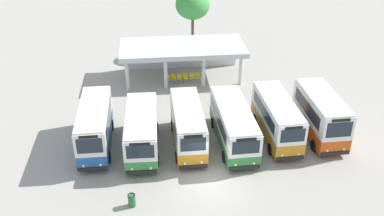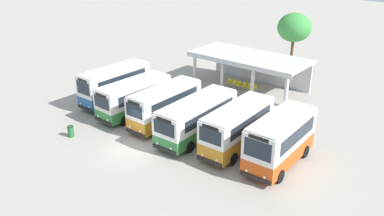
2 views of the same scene
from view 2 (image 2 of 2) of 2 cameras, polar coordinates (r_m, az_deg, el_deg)
name	(u,v)px [view 2 (image 2 of 2)]	position (r m, az deg, el deg)	size (l,w,h in m)	color
ground_plane	(134,149)	(29.46, -8.51, -5.92)	(180.00, 180.00, 0.00)	#A39E93
city_bus_nearest_orange	(115,84)	(37.37, -11.24, 3.54)	(2.28, 7.23, 3.40)	black
city_bus_second_in_row	(134,96)	(34.48, -8.45, 1.73)	(2.53, 7.15, 3.07)	black
city_bus_middle_cream	(165,104)	(32.28, -3.97, 0.57)	(2.32, 7.09, 3.25)	black
city_bus_fourth_amber	(197,117)	(30.17, 0.74, -1.26)	(2.63, 7.91, 3.08)	black
city_bus_fifth_blue	(237,126)	(28.59, 6.67, -2.63)	(2.46, 7.18, 3.31)	black
city_bus_far_end_green	(280,139)	(27.03, 12.82, -4.43)	(2.56, 6.62, 3.55)	black
terminal_canopy	(252,62)	(41.24, 8.80, 6.70)	(12.15, 5.52, 3.40)	silver
waiting_chair_end_by_column	(229,82)	(41.27, 5.45, 3.82)	(0.46, 0.46, 0.86)	slate
waiting_chair_second_from_end	(234,83)	(41.01, 6.20, 3.66)	(0.46, 0.46, 0.86)	slate
waiting_chair_middle_seat	(239,84)	(40.65, 6.86, 3.45)	(0.46, 0.46, 0.86)	slate
waiting_chair_fourth_seat	(244,85)	(40.44, 7.66, 3.30)	(0.46, 0.46, 0.86)	slate
waiting_chair_fifth_seat	(249,87)	(40.13, 8.38, 3.09)	(0.46, 0.46, 0.86)	slate
waiting_chair_far_end_seat	(254,88)	(39.84, 9.11, 2.89)	(0.46, 0.46, 0.86)	slate
roadside_tree_behind_canopy	(294,28)	(44.79, 14.78, 11.31)	(3.71, 3.71, 7.08)	brown
litter_bin_apron	(71,131)	(32.10, -17.35, -3.29)	(0.49, 0.49, 0.90)	#266633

